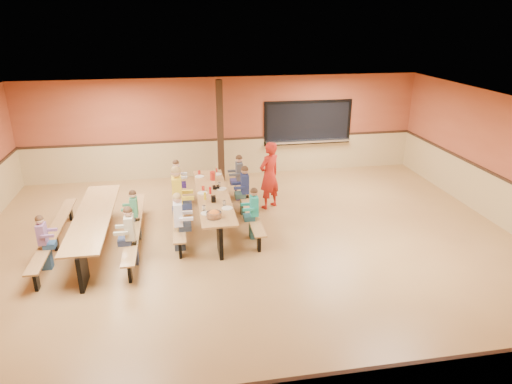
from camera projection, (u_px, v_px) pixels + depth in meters
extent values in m
plane|color=olive|center=(252.00, 249.00, 9.79)|extent=(12.00, 12.00, 0.00)
cube|color=#9C4A2D|center=(225.00, 127.00, 13.83)|extent=(12.00, 0.04, 3.00)
cube|color=#9C4A2D|center=(332.00, 349.00, 4.65)|extent=(12.00, 0.04, 3.00)
cube|color=white|center=(252.00, 109.00, 8.70)|extent=(12.00, 10.00, 0.04)
cube|color=black|center=(308.00, 123.00, 14.20)|extent=(2.60, 0.06, 1.20)
cube|color=silver|center=(308.00, 141.00, 14.33)|extent=(2.70, 0.28, 0.06)
cube|color=black|center=(220.00, 132.00, 13.25)|extent=(0.18, 0.18, 3.00)
cube|color=#A0733F|center=(213.00, 195.00, 10.75)|extent=(0.75, 3.60, 0.04)
cube|color=black|center=(220.00, 239.00, 9.46)|extent=(0.08, 0.60, 0.70)
cube|color=black|center=(208.00, 187.00, 12.30)|extent=(0.08, 0.60, 0.70)
cube|color=#A0733F|center=(178.00, 209.00, 10.72)|extent=(0.26, 3.60, 0.04)
cube|color=black|center=(179.00, 217.00, 10.80)|extent=(0.06, 0.18, 0.41)
cube|color=#A0733F|center=(248.00, 204.00, 10.98)|extent=(0.26, 3.60, 0.04)
cube|color=black|center=(248.00, 212.00, 11.07)|extent=(0.06, 0.18, 0.41)
cube|color=#A0733F|center=(93.00, 216.00, 9.63)|extent=(0.75, 3.60, 0.04)
cube|color=black|center=(83.00, 268.00, 8.35)|extent=(0.08, 0.60, 0.70)
cube|color=black|center=(105.00, 204.00, 11.19)|extent=(0.08, 0.60, 0.70)
cube|color=#A0733F|center=(54.00, 231.00, 9.61)|extent=(0.26, 3.60, 0.04)
cube|color=black|center=(56.00, 241.00, 9.69)|extent=(0.06, 0.18, 0.41)
cube|color=#A0733F|center=(135.00, 225.00, 9.87)|extent=(0.26, 3.60, 0.04)
cube|color=black|center=(136.00, 234.00, 9.95)|extent=(0.06, 0.18, 0.41)
imported|color=#AA1D13|center=(269.00, 175.00, 11.59)|extent=(0.76, 0.70, 1.75)
cylinder|color=#B22517|center=(213.00, 176.00, 11.63)|extent=(0.16, 0.16, 0.22)
cube|color=black|center=(213.00, 199.00, 10.29)|extent=(0.10, 0.14, 0.13)
cylinder|color=yellow|center=(205.00, 196.00, 10.40)|extent=(0.06, 0.06, 0.17)
cylinder|color=#B2140F|center=(210.00, 190.00, 10.74)|extent=(0.06, 0.06, 0.17)
cube|color=black|center=(216.00, 187.00, 11.08)|extent=(0.16, 0.16, 0.06)
cube|color=#A0733F|center=(216.00, 176.00, 10.98)|extent=(0.02, 0.09, 0.50)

